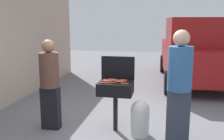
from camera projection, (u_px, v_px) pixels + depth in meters
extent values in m
plane|color=slate|center=(112.00, 132.00, 4.59)|extent=(24.00, 24.00, 0.00)
cube|color=#B2A893|center=(1.00, 42.00, 5.82)|extent=(0.24, 8.00, 2.94)
cylinder|color=black|center=(115.00, 112.00, 4.63)|extent=(0.08, 0.08, 0.67)
cube|color=black|center=(116.00, 88.00, 4.54)|extent=(0.60, 0.44, 0.22)
cube|color=black|center=(118.00, 68.00, 4.69)|extent=(0.60, 0.05, 0.42)
cylinder|color=#AD4228|center=(112.00, 83.00, 4.43)|extent=(0.13, 0.04, 0.03)
cylinder|color=#AD4228|center=(115.00, 80.00, 4.62)|extent=(0.13, 0.03, 0.03)
cylinder|color=#AD4228|center=(103.00, 83.00, 4.41)|extent=(0.13, 0.03, 0.03)
cylinder|color=#C6593D|center=(120.00, 81.00, 4.54)|extent=(0.13, 0.03, 0.03)
cylinder|color=#AD4228|center=(124.00, 80.00, 4.61)|extent=(0.13, 0.04, 0.03)
cylinder|color=#C6593D|center=(108.00, 81.00, 4.56)|extent=(0.13, 0.03, 0.03)
cylinder|color=#C6593D|center=(112.00, 81.00, 4.58)|extent=(0.13, 0.04, 0.03)
cylinder|color=#C6593D|center=(112.00, 79.00, 4.67)|extent=(0.13, 0.03, 0.03)
cylinder|color=#AD4228|center=(119.00, 82.00, 4.48)|extent=(0.13, 0.03, 0.03)
cylinder|color=#B74C33|center=(107.00, 80.00, 4.64)|extent=(0.13, 0.04, 0.03)
cylinder|color=#AD4228|center=(123.00, 82.00, 4.50)|extent=(0.13, 0.03, 0.03)
cylinder|color=#AD4228|center=(125.00, 84.00, 4.35)|extent=(0.13, 0.03, 0.03)
cylinder|color=#C6593D|center=(106.00, 81.00, 4.54)|extent=(0.13, 0.03, 0.03)
cylinder|color=silver|center=(140.00, 122.00, 4.44)|extent=(0.32, 0.32, 0.46)
sphere|color=silver|center=(140.00, 109.00, 4.40)|extent=(0.31, 0.31, 0.31)
cube|color=black|center=(51.00, 108.00, 4.70)|extent=(0.32, 0.18, 0.78)
cylinder|color=brown|center=(49.00, 70.00, 4.57)|extent=(0.34, 0.34, 0.61)
sphere|color=#936B4C|center=(48.00, 46.00, 4.49)|extent=(0.23, 0.23, 0.23)
cube|color=#333847|center=(178.00, 116.00, 4.16)|extent=(0.36, 0.20, 0.87)
cylinder|color=#2D598C|center=(180.00, 69.00, 4.01)|extent=(0.38, 0.38, 0.69)
sphere|color=tan|center=(182.00, 38.00, 3.93)|extent=(0.25, 0.25, 0.25)
cube|color=maroon|center=(195.00, 58.00, 8.19)|extent=(2.14, 4.50, 0.90)
cube|color=maroon|center=(198.00, 31.00, 7.84)|extent=(1.90, 2.69, 0.80)
cylinder|color=black|center=(169.00, 82.00, 6.91)|extent=(0.26, 0.65, 0.64)
cylinder|color=black|center=(213.00, 65.00, 9.65)|extent=(0.26, 0.65, 0.64)
cylinder|color=black|center=(163.00, 64.00, 9.91)|extent=(0.26, 0.65, 0.64)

